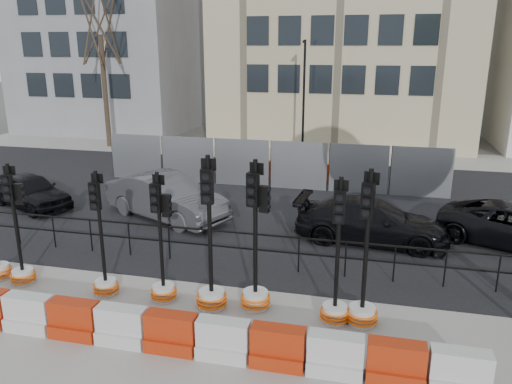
% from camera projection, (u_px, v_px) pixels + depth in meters
% --- Properties ---
extents(ground, '(120.00, 120.00, 0.00)m').
position_uv_depth(ground, '(196.00, 284.00, 12.49)').
color(ground, '#51514C').
rests_on(ground, ground).
extents(sidewalk_near, '(40.00, 6.00, 0.02)m').
position_uv_depth(sidewalk_near, '(143.00, 352.00, 9.69)').
color(sidewalk_near, gray).
rests_on(sidewalk_near, ground).
extents(road, '(40.00, 14.00, 0.03)m').
position_uv_depth(road, '(259.00, 201.00, 19.02)').
color(road, black).
rests_on(road, ground).
extents(sidewalk_far, '(40.00, 4.00, 0.02)m').
position_uv_depth(sidewalk_far, '(296.00, 153.00, 27.42)').
color(sidewalk_far, gray).
rests_on(sidewalk_far, ground).
extents(building_grey, '(11.00, 9.06, 14.00)m').
position_uv_depth(building_grey, '(109.00, 26.00, 34.12)').
color(building_grey, gray).
rests_on(building_grey, ground).
extents(kerb_railing, '(18.00, 0.04, 1.00)m').
position_uv_depth(kerb_railing, '(211.00, 240.00, 13.41)').
color(kerb_railing, black).
rests_on(kerb_railing, ground).
extents(heras_fencing, '(14.33, 1.72, 2.00)m').
position_uv_depth(heras_fencing, '(262.00, 167.00, 21.46)').
color(heras_fencing, gray).
rests_on(heras_fencing, ground).
extents(lamp_post_far, '(0.12, 0.56, 6.00)m').
position_uv_depth(lamp_post_far, '(304.00, 96.00, 25.45)').
color(lamp_post_far, black).
rests_on(lamp_post_far, ground).
extents(tree_bare_far, '(2.00, 2.00, 9.00)m').
position_uv_depth(tree_bare_far, '(100.00, 28.00, 27.50)').
color(tree_bare_far, '#473828').
rests_on(tree_bare_far, ground).
extents(barrier_row, '(12.55, 0.50, 0.80)m').
position_uv_depth(barrier_row, '(147.00, 330.00, 9.77)').
color(barrier_row, '#B1290E').
rests_on(barrier_row, ground).
extents(traffic_signal_b, '(0.61, 0.61, 3.09)m').
position_uv_depth(traffic_signal_b, '(21.00, 256.00, 12.29)').
color(traffic_signal_b, silver).
rests_on(traffic_signal_b, ground).
extents(traffic_signal_c, '(0.60, 0.60, 3.05)m').
position_uv_depth(traffic_signal_c, '(104.00, 270.00, 11.77)').
color(traffic_signal_c, silver).
rests_on(traffic_signal_c, ground).
extents(traffic_signal_d, '(0.61, 0.61, 3.09)m').
position_uv_depth(traffic_signal_d, '(163.00, 271.00, 11.47)').
color(traffic_signal_d, silver).
rests_on(traffic_signal_d, ground).
extents(traffic_signal_e, '(0.70, 0.70, 3.55)m').
position_uv_depth(traffic_signal_e, '(211.00, 279.00, 11.12)').
color(traffic_signal_e, silver).
rests_on(traffic_signal_e, ground).
extents(traffic_signal_f, '(0.68, 0.68, 3.46)m').
position_uv_depth(traffic_signal_f, '(256.00, 275.00, 11.08)').
color(traffic_signal_f, silver).
rests_on(traffic_signal_f, ground).
extents(traffic_signal_g, '(0.64, 0.64, 3.24)m').
position_uv_depth(traffic_signal_g, '(336.00, 294.00, 10.57)').
color(traffic_signal_g, silver).
rests_on(traffic_signal_g, ground).
extents(traffic_signal_h, '(0.68, 0.68, 3.43)m').
position_uv_depth(traffic_signal_h, '(363.00, 295.00, 10.46)').
color(traffic_signal_h, silver).
rests_on(traffic_signal_h, ground).
extents(car_a, '(4.27, 4.81, 1.26)m').
position_uv_depth(car_a, '(31.00, 191.00, 18.19)').
color(car_a, black).
rests_on(car_a, ground).
extents(car_b, '(5.04, 5.81, 1.52)m').
position_uv_depth(car_b, '(166.00, 197.00, 16.99)').
color(car_b, '#46464B').
rests_on(car_b, ground).
extents(car_c, '(2.61, 4.85, 1.32)m').
position_uv_depth(car_c, '(371.00, 221.00, 14.96)').
color(car_c, black).
rests_on(car_c, ground).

